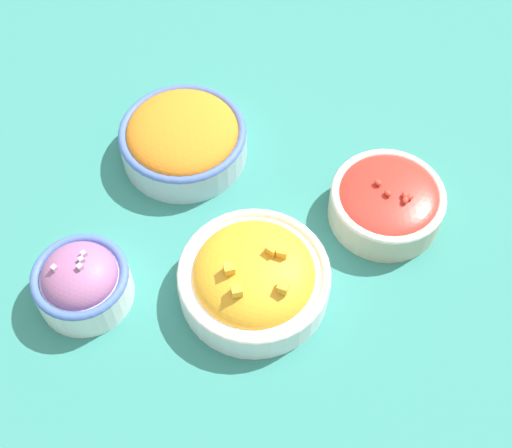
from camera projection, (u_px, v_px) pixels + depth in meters
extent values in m
plane|color=#337F75|center=(256.00, 236.00, 1.00)|extent=(3.00, 3.00, 0.00)
cylinder|color=white|center=(254.00, 282.00, 0.93)|extent=(0.20, 0.20, 0.05)
torus|color=silver|center=(254.00, 273.00, 0.91)|extent=(0.20, 0.20, 0.01)
ellipsoid|color=orange|center=(254.00, 273.00, 0.91)|extent=(0.16, 0.16, 0.06)
cube|color=#F4A828|center=(229.00, 269.00, 0.88)|extent=(0.02, 0.02, 0.01)
cube|color=#F4A828|center=(272.00, 249.00, 0.89)|extent=(0.02, 0.02, 0.01)
cube|color=#F4A828|center=(238.00, 291.00, 0.86)|extent=(0.02, 0.02, 0.01)
cube|color=#F4A828|center=(283.00, 287.00, 0.87)|extent=(0.01, 0.01, 0.01)
cube|color=#F4A828|center=(282.00, 252.00, 0.89)|extent=(0.01, 0.01, 0.01)
cylinder|color=#B2C1CC|center=(184.00, 143.00, 1.06)|extent=(0.19, 0.19, 0.05)
torus|color=#4766B7|center=(182.00, 132.00, 1.04)|extent=(0.19, 0.19, 0.01)
ellipsoid|color=orange|center=(182.00, 132.00, 1.04)|extent=(0.16, 0.16, 0.05)
cylinder|color=white|center=(84.00, 286.00, 0.93)|extent=(0.13, 0.13, 0.05)
torus|color=#4766B7|center=(79.00, 276.00, 0.91)|extent=(0.13, 0.13, 0.01)
ellipsoid|color=#9E5B8E|center=(79.00, 276.00, 0.91)|extent=(0.10, 0.10, 0.06)
cube|color=#C699C1|center=(84.00, 254.00, 0.89)|extent=(0.01, 0.01, 0.01)
cube|color=#C699C1|center=(80.00, 267.00, 0.88)|extent=(0.01, 0.01, 0.01)
cube|color=#C699C1|center=(81.00, 260.00, 0.88)|extent=(0.01, 0.01, 0.01)
cube|color=#C699C1|center=(54.00, 268.00, 0.88)|extent=(0.01, 0.01, 0.01)
cylinder|color=beige|center=(386.00, 205.00, 1.00)|extent=(0.16, 0.16, 0.05)
torus|color=silver|center=(389.00, 195.00, 0.98)|extent=(0.16, 0.16, 0.01)
ellipsoid|color=red|center=(389.00, 195.00, 0.98)|extent=(0.14, 0.14, 0.03)
ellipsoid|color=red|center=(405.00, 195.00, 0.96)|extent=(0.01, 0.01, 0.01)
ellipsoid|color=red|center=(388.00, 193.00, 0.96)|extent=(0.01, 0.01, 0.01)
ellipsoid|color=red|center=(405.00, 200.00, 0.95)|extent=(0.01, 0.01, 0.01)
ellipsoid|color=red|center=(378.00, 183.00, 0.97)|extent=(0.01, 0.01, 0.01)
ellipsoid|color=red|center=(410.00, 197.00, 0.96)|extent=(0.01, 0.01, 0.01)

